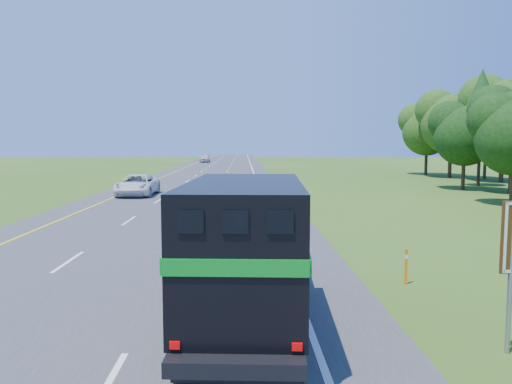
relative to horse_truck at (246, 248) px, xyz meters
The scene contains 6 objects.
road 36.33m from the horse_truck, 96.56° to the left, with size 15.00×260.00×0.04m, color #38383A.
lane_markings 36.33m from the horse_truck, 96.56° to the left, with size 11.15×260.00×0.01m.
horse_truck is the anchor object (origin of this frame).
white_suv 28.92m from the horse_truck, 106.46° to the left, with size 2.65×5.75×1.60m, color silver.
far_car 94.99m from the horse_truck, 94.90° to the left, with size 1.98×4.92×1.68m, color silver.
delineator 5.71m from the horse_truck, 35.00° to the left, with size 0.08×0.05×1.03m.
Camera 1 is at (4.08, 3.34, 4.01)m, focal length 35.00 mm.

